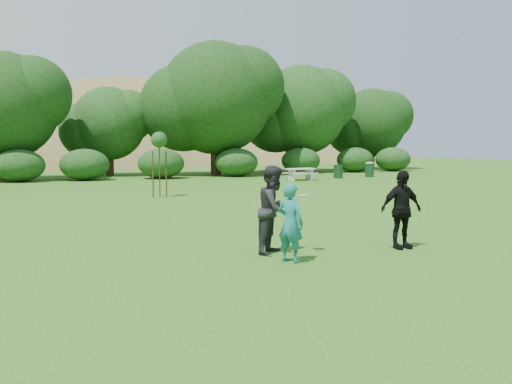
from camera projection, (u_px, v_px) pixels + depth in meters
ground at (321, 253)px, 12.27m from camera, size 120.00×120.00×0.00m
player_teal at (290, 223)px, 11.33m from camera, size 0.58×0.68×1.58m
player_grey at (274, 209)px, 12.27m from camera, size 1.17×1.14×1.89m
player_black at (401, 210)px, 12.78m from camera, size 1.08×0.54×1.77m
trash_can_near at (338, 171)px, 37.94m from camera, size 0.60×0.60×0.90m
frisbee at (304, 195)px, 12.22m from camera, size 0.27×0.27×0.07m
sapling at (159, 142)px, 24.64m from camera, size 0.70×0.70×2.85m
picnic_table at (301, 172)px, 35.87m from camera, size 1.80×1.48×0.76m
trash_can_lidded at (370, 169)px, 39.16m from camera, size 0.60×0.60×1.05m
hillside at (13, 254)px, 73.24m from camera, size 150.00×72.00×52.00m
tree_row at (120, 105)px, 38.58m from camera, size 53.92×10.38×9.62m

